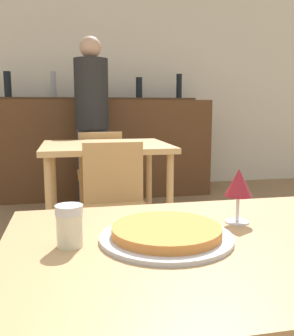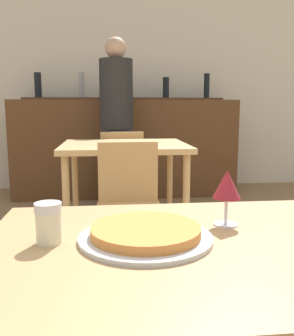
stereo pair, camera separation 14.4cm
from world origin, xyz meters
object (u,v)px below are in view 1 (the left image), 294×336
at_px(cheese_shaker, 69,225).
at_px(person_standing, 92,117).
at_px(pizza_tray, 166,234).
at_px(wine_glass, 239,184).
at_px(chair_far_side_front, 116,200).
at_px(chair_far_side_back, 100,169).

bearing_deg(cheese_shaker, person_standing, 85.39).
distance_m(pizza_tray, wine_glass, 0.28).
height_order(chair_far_side_front, person_standing, person_standing).
bearing_deg(chair_far_side_front, person_standing, 91.12).
height_order(cheese_shaker, person_standing, person_standing).
distance_m(chair_far_side_back, wine_glass, 2.44).
bearing_deg(wine_glass, chair_far_side_front, 99.45).
bearing_deg(chair_far_side_back, wine_glass, 94.91).
bearing_deg(chair_far_side_back, cheese_shaker, 83.79).
relative_size(cheese_shaker, wine_glass, 0.64).
bearing_deg(chair_far_side_front, chair_far_side_back, 90.00).
xyz_separation_m(chair_far_side_front, wine_glass, (0.21, -1.24, 0.34)).
bearing_deg(chair_far_side_back, chair_far_side_front, 90.00).
bearing_deg(pizza_tray, chair_far_side_front, 88.59).
bearing_deg(chair_far_side_back, person_standing, -86.17).
bearing_deg(cheese_shaker, pizza_tray, -1.04).
bearing_deg(chair_far_side_front, wine_glass, -80.55).
bearing_deg(chair_far_side_front, cheese_shaker, -101.51).
distance_m(cheese_shaker, wine_glass, 0.49).
bearing_deg(cheese_shaker, chair_far_side_back, 83.79).
bearing_deg(person_standing, chair_far_side_back, -86.17).
height_order(chair_far_side_back, pizza_tray, chair_far_side_back).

